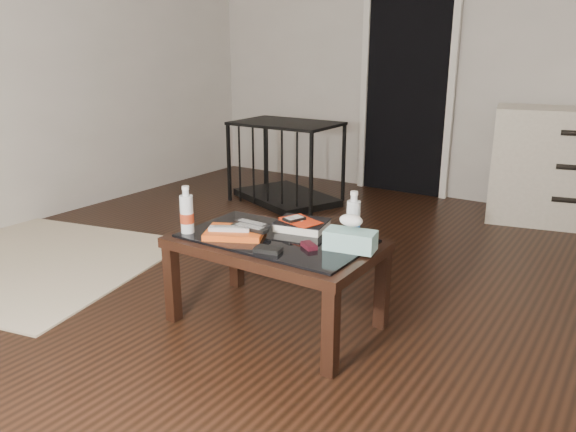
% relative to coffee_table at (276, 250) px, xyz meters
% --- Properties ---
extents(ground, '(5.00, 5.00, 0.00)m').
position_rel_coffee_table_xyz_m(ground, '(-0.12, 0.42, -0.40)').
color(ground, black).
rests_on(ground, ground).
extents(doorway, '(0.90, 0.08, 2.07)m').
position_rel_coffee_table_xyz_m(doorway, '(-0.52, 2.88, 0.63)').
color(doorway, black).
rests_on(doorway, ground).
extents(coffee_table, '(1.00, 0.60, 0.46)m').
position_rel_coffee_table_xyz_m(coffee_table, '(0.00, 0.00, 0.00)').
color(coffee_table, black).
rests_on(coffee_table, ground).
extents(rug, '(2.27, 1.89, 0.01)m').
position_rel_coffee_table_xyz_m(rug, '(-2.02, -0.25, -0.39)').
color(rug, beige).
rests_on(rug, ground).
extents(dresser, '(1.28, 0.74, 0.90)m').
position_rel_coffee_table_xyz_m(dresser, '(0.97, 2.65, 0.05)').
color(dresser, silver).
rests_on(dresser, ground).
extents(pet_crate, '(1.06, 0.90, 0.71)m').
position_rel_coffee_table_xyz_m(pet_crate, '(-1.26, 1.98, -0.17)').
color(pet_crate, black).
rests_on(pet_crate, ground).
extents(magazines, '(0.34, 0.31, 0.03)m').
position_rel_coffee_table_xyz_m(magazines, '(-0.18, -0.09, 0.08)').
color(magazines, '#D24B13').
rests_on(magazines, coffee_table).
extents(remote_silver, '(0.20, 0.14, 0.02)m').
position_rel_coffee_table_xyz_m(remote_silver, '(-0.20, -0.11, 0.11)').
color(remote_silver, '#ACACB1').
rests_on(remote_silver, magazines).
extents(remote_black_front, '(0.20, 0.06, 0.02)m').
position_rel_coffee_table_xyz_m(remote_black_front, '(-0.12, -0.05, 0.11)').
color(remote_black_front, black).
rests_on(remote_black_front, magazines).
extents(remote_black_back, '(0.20, 0.06, 0.02)m').
position_rel_coffee_table_xyz_m(remote_black_back, '(-0.15, 0.01, 0.11)').
color(remote_black_back, black).
rests_on(remote_black_back, magazines).
extents(textbook, '(0.28, 0.24, 0.05)m').
position_rel_coffee_table_xyz_m(textbook, '(0.04, 0.17, 0.09)').
color(textbook, black).
rests_on(textbook, coffee_table).
extents(dvd_mailers, '(0.23, 0.20, 0.01)m').
position_rel_coffee_table_xyz_m(dvd_mailers, '(0.03, 0.17, 0.11)').
color(dvd_mailers, red).
rests_on(dvd_mailers, textbook).
extents(ipod, '(0.09, 0.12, 0.02)m').
position_rel_coffee_table_xyz_m(ipod, '(0.01, 0.15, 0.12)').
color(ipod, black).
rests_on(ipod, dvd_mailers).
extents(flip_phone, '(0.10, 0.09, 0.02)m').
position_rel_coffee_table_xyz_m(flip_phone, '(0.21, -0.04, 0.08)').
color(flip_phone, black).
rests_on(flip_phone, coffee_table).
extents(wallet, '(0.13, 0.09, 0.02)m').
position_rel_coffee_table_xyz_m(wallet, '(0.09, -0.18, 0.07)').
color(wallet, black).
rests_on(wallet, coffee_table).
extents(water_bottle_left, '(0.07, 0.07, 0.24)m').
position_rel_coffee_table_xyz_m(water_bottle_left, '(-0.41, -0.18, 0.18)').
color(water_bottle_left, silver).
rests_on(water_bottle_left, coffee_table).
extents(water_bottle_right, '(0.07, 0.07, 0.24)m').
position_rel_coffee_table_xyz_m(water_bottle_right, '(0.33, 0.18, 0.18)').
color(water_bottle_right, silver).
rests_on(water_bottle_right, coffee_table).
extents(tissue_box, '(0.25, 0.16, 0.09)m').
position_rel_coffee_table_xyz_m(tissue_box, '(0.38, 0.05, 0.11)').
color(tissue_box, teal).
rests_on(tissue_box, coffee_table).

